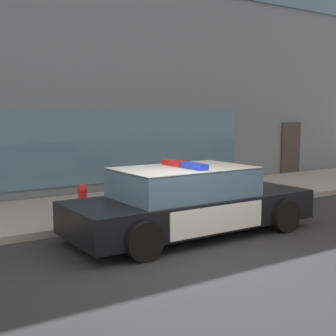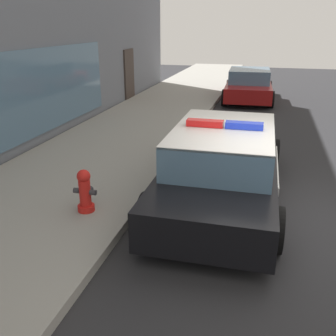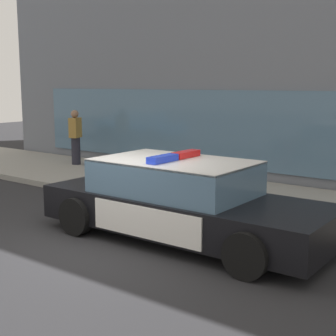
# 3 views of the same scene
# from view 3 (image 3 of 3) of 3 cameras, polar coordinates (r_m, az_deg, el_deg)

# --- Properties ---
(ground) EXTENTS (48.00, 48.00, 0.00)m
(ground) POSITION_cam_3_polar(r_m,az_deg,el_deg) (8.50, -7.55, -8.66)
(ground) COLOR #262628
(sidewalk) EXTENTS (48.00, 3.58, 0.15)m
(sidewalk) POSITION_cam_3_polar(r_m,az_deg,el_deg) (11.64, 6.84, -3.22)
(sidewalk) COLOR gray
(sidewalk) RESTS_ON ground
(police_cruiser) EXTENTS (5.15, 2.13, 1.49)m
(police_cruiser) POSITION_cam_3_polar(r_m,az_deg,el_deg) (8.50, 1.55, -3.80)
(police_cruiser) COLOR black
(police_cruiser) RESTS_ON ground
(fire_hydrant) EXTENTS (0.34, 0.39, 0.73)m
(fire_hydrant) POSITION_cam_3_polar(r_m,az_deg,el_deg) (11.00, 1.81, -1.64)
(fire_hydrant) COLOR red
(fire_hydrant) RESTS_ON sidewalk
(pedestrian_on_sidewalk) EXTENTS (0.38, 0.46, 1.71)m
(pedestrian_on_sidewalk) POSITION_cam_3_polar(r_m,az_deg,el_deg) (15.75, -10.66, 3.53)
(pedestrian_on_sidewalk) COLOR #23232D
(pedestrian_on_sidewalk) RESTS_ON sidewalk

